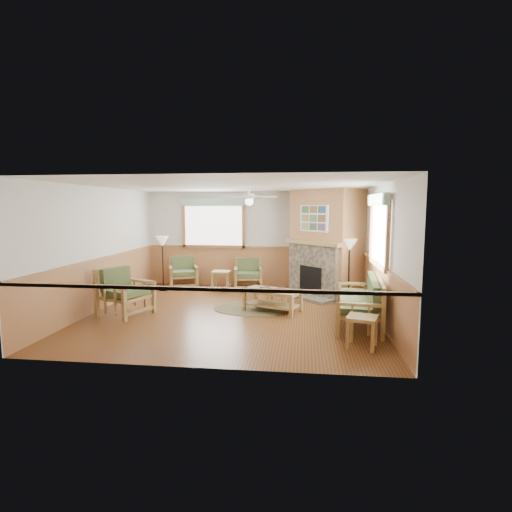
# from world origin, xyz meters

# --- Properties ---
(floor) EXTENTS (6.00, 6.00, 0.01)m
(floor) POSITION_xyz_m (0.00, 0.00, -0.01)
(floor) COLOR brown
(floor) RESTS_ON ground
(ceiling) EXTENTS (6.00, 6.00, 0.01)m
(ceiling) POSITION_xyz_m (0.00, 0.00, 2.70)
(ceiling) COLOR white
(ceiling) RESTS_ON floor
(wall_back) EXTENTS (6.00, 0.02, 2.70)m
(wall_back) POSITION_xyz_m (0.00, 3.00, 1.35)
(wall_back) COLOR silver
(wall_back) RESTS_ON floor
(wall_front) EXTENTS (6.00, 0.02, 2.70)m
(wall_front) POSITION_xyz_m (0.00, -3.00, 1.35)
(wall_front) COLOR silver
(wall_front) RESTS_ON floor
(wall_left) EXTENTS (0.02, 6.00, 2.70)m
(wall_left) POSITION_xyz_m (-3.00, 0.00, 1.35)
(wall_left) COLOR silver
(wall_left) RESTS_ON floor
(wall_right) EXTENTS (0.02, 6.00, 2.70)m
(wall_right) POSITION_xyz_m (3.00, 0.00, 1.35)
(wall_right) COLOR silver
(wall_right) RESTS_ON floor
(wainscot) EXTENTS (6.00, 6.00, 1.10)m
(wainscot) POSITION_xyz_m (0.00, 0.00, 0.55)
(wainscot) COLOR #A77044
(wainscot) RESTS_ON floor
(fireplace) EXTENTS (3.11, 3.11, 2.70)m
(fireplace) POSITION_xyz_m (2.05, 2.05, 1.35)
(fireplace) COLOR #A77044
(fireplace) RESTS_ON floor
(window_back) EXTENTS (1.90, 0.16, 1.50)m
(window_back) POSITION_xyz_m (-1.10, 2.96, 2.53)
(window_back) COLOR white
(window_back) RESTS_ON wall_back
(window_right) EXTENTS (0.16, 1.90, 1.50)m
(window_right) POSITION_xyz_m (2.96, -0.20, 2.53)
(window_right) COLOR white
(window_right) RESTS_ON wall_right
(ceiling_fan) EXTENTS (1.59, 1.59, 0.36)m
(ceiling_fan) POSITION_xyz_m (0.30, 0.30, 2.66)
(ceiling_fan) COLOR white
(ceiling_fan) RESTS_ON ceiling
(sofa) EXTENTS (2.06, 1.01, 0.92)m
(sofa) POSITION_xyz_m (2.55, -0.53, 0.46)
(sofa) COLOR #A3844C
(sofa) RESTS_ON floor
(armchair_back_left) EXTENTS (0.99, 0.99, 0.86)m
(armchair_back_left) POSITION_xyz_m (-1.89, 2.55, 0.43)
(armchair_back_left) COLOR #A3844C
(armchair_back_left) RESTS_ON floor
(armchair_back_right) EXTENTS (0.85, 0.85, 0.84)m
(armchair_back_right) POSITION_xyz_m (-0.04, 2.55, 0.42)
(armchair_back_right) COLOR #A3844C
(armchair_back_right) RESTS_ON floor
(armchair_left) EXTENTS (1.16, 1.16, 0.99)m
(armchair_left) POSITION_xyz_m (-2.23, -0.44, 0.50)
(armchair_left) COLOR #A3844C
(armchair_left) RESTS_ON floor
(coffee_table) EXTENTS (1.34, 1.01, 0.48)m
(coffee_table) POSITION_xyz_m (0.82, 0.19, 0.24)
(coffee_table) COLOR #A3844C
(coffee_table) RESTS_ON floor
(end_table_chairs) EXTENTS (0.48, 0.46, 0.53)m
(end_table_chairs) POSITION_xyz_m (-0.75, 2.27, 0.27)
(end_table_chairs) COLOR #A3844C
(end_table_chairs) RESTS_ON floor
(end_table_sofa) EXTENTS (0.57, 0.56, 0.52)m
(end_table_sofa) POSITION_xyz_m (2.43, -1.87, 0.26)
(end_table_sofa) COLOR #A3844C
(end_table_sofa) RESTS_ON floor
(footstool) EXTENTS (0.48, 0.48, 0.36)m
(footstool) POSITION_xyz_m (0.87, 0.86, 0.18)
(footstool) COLOR #A3844C
(footstool) RESTS_ON floor
(braided_rug) EXTENTS (2.13, 2.13, 0.01)m
(braided_rug) POSITION_xyz_m (0.39, 0.33, 0.01)
(braided_rug) COLOR brown
(braided_rug) RESTS_ON floor
(floor_lamp_left) EXTENTS (0.45, 0.45, 1.49)m
(floor_lamp_left) POSITION_xyz_m (-2.31, 2.06, 0.74)
(floor_lamp_left) COLOR black
(floor_lamp_left) RESTS_ON floor
(floor_lamp_right) EXTENTS (0.41, 0.41, 1.53)m
(floor_lamp_right) POSITION_xyz_m (2.55, 1.23, 0.76)
(floor_lamp_right) COLOR black
(floor_lamp_right) RESTS_ON floor
(book_red) EXTENTS (0.32, 0.36, 0.03)m
(book_red) POSITION_xyz_m (0.97, 0.14, 0.51)
(book_red) COLOR maroon
(book_red) RESTS_ON coffee_table
(book_dark) EXTENTS (0.28, 0.32, 0.02)m
(book_dark) POSITION_xyz_m (0.67, 0.26, 0.51)
(book_dark) COLOR black
(book_dark) RESTS_ON coffee_table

